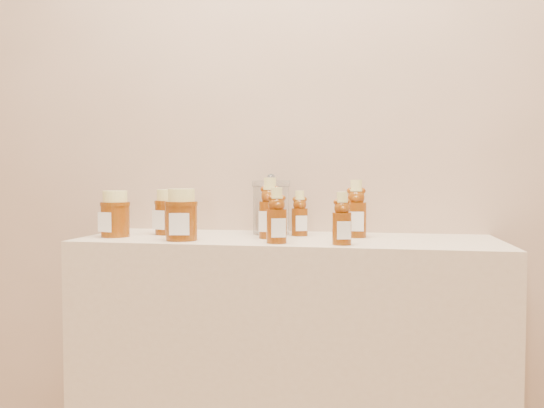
% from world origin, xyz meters
% --- Properties ---
extents(wall_back, '(3.50, 0.02, 2.70)m').
position_xyz_m(wall_back, '(0.00, 1.75, 1.35)').
color(wall_back, tan).
rests_on(wall_back, ground).
extents(display_table, '(1.20, 0.40, 0.90)m').
position_xyz_m(display_table, '(0.00, 1.55, 0.45)').
color(display_table, '#C9B293').
rests_on(display_table, ground).
extents(bear_bottle_back_left, '(0.08, 0.08, 0.20)m').
position_xyz_m(bear_bottle_back_left, '(-0.05, 1.53, 1.00)').
color(bear_bottle_back_left, '#612907').
rests_on(bear_bottle_back_left, display_table).
extents(bear_bottle_back_mid, '(0.07, 0.07, 0.15)m').
position_xyz_m(bear_bottle_back_mid, '(0.03, 1.62, 0.98)').
color(bear_bottle_back_mid, '#612907').
rests_on(bear_bottle_back_mid, display_table).
extents(bear_bottle_back_right, '(0.07, 0.07, 0.19)m').
position_xyz_m(bear_bottle_back_right, '(0.20, 1.60, 1.00)').
color(bear_bottle_back_right, '#612907').
rests_on(bear_bottle_back_right, display_table).
extents(bear_bottle_front_left, '(0.07, 0.07, 0.17)m').
position_xyz_m(bear_bottle_front_left, '(-0.01, 1.42, 0.98)').
color(bear_bottle_front_left, '#612907').
rests_on(bear_bottle_front_left, display_table).
extents(bear_bottle_front_right, '(0.06, 0.06, 0.16)m').
position_xyz_m(bear_bottle_front_right, '(0.16, 1.42, 0.98)').
color(bear_bottle_front_right, '#612907').
rests_on(bear_bottle_front_right, display_table).
extents(honey_jar_left, '(0.11, 0.11, 0.14)m').
position_xyz_m(honey_jar_left, '(-0.51, 1.49, 0.97)').
color(honey_jar_left, '#612907').
rests_on(honey_jar_left, display_table).
extents(honey_jar_back, '(0.12, 0.12, 0.14)m').
position_xyz_m(honey_jar_back, '(-0.38, 1.58, 0.97)').
color(honey_jar_back, '#612907').
rests_on(honey_jar_back, display_table).
extents(honey_jar_front, '(0.11, 0.11, 0.14)m').
position_xyz_m(honey_jar_front, '(-0.28, 1.44, 0.97)').
color(honey_jar_front, '#612907').
rests_on(honey_jar_front, display_table).
extents(glass_canister, '(0.14, 0.14, 0.18)m').
position_xyz_m(glass_canister, '(-0.07, 1.64, 0.99)').
color(glass_canister, white).
rests_on(glass_canister, display_table).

